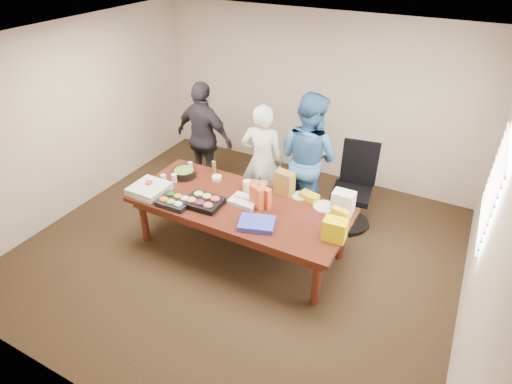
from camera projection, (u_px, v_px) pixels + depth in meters
The scene contains 39 objects.
floor at pixel (241, 249), 5.75m from camera, with size 5.50×5.00×0.02m, color #47301E.
ceiling at pixel (235, 44), 4.29m from camera, with size 5.50×5.00×0.02m, color white.
wall_back at pixel (315, 97), 6.88m from camera, with size 5.50×0.04×2.70m, color beige.
wall_front at pixel (72, 301), 3.16m from camera, with size 5.50×0.04×2.70m, color beige.
wall_left at pixel (75, 119), 6.11m from camera, with size 0.04×5.00×2.70m, color beige.
wall_right at pixel (492, 227), 3.93m from camera, with size 0.04×5.00×2.70m, color beige.
window_panel at pixel (496, 183), 4.31m from camera, with size 0.03×1.40×1.10m, color white.
window_blinds at pixel (492, 182), 4.33m from camera, with size 0.04×1.36×1.00m, color beige.
conference_table at pixel (240, 226), 5.55m from camera, with size 2.80×1.20×0.75m, color #4C1C0F.
office_chair at pixel (352, 190), 5.88m from camera, with size 0.61×0.61×1.20m, color black.
person_center at pixel (262, 161), 6.05m from camera, with size 0.63×0.41×1.72m, color silver.
person_right at pixel (308, 159), 5.90m from camera, with size 0.94×0.73×1.92m, color teal.
person_left at pixel (204, 138), 6.62m from camera, with size 1.05×0.44×1.80m, color #29242B.
veggie_tray at pixel (175, 202), 5.31m from camera, with size 0.41×0.32×0.06m, color black.
fruit_tray at pixel (204, 202), 5.29m from camera, with size 0.46×0.36×0.07m, color black.
sheet_cake at pixel (244, 201), 5.32m from camera, with size 0.35×0.27×0.06m, color silver.
salad_bowl at pixel (184, 173), 5.87m from camera, with size 0.33×0.33×0.11m, color black.
chip_bag_blue at pixel (257, 223), 4.92m from camera, with size 0.41×0.31×0.06m, color #333CC8.
chip_bag_red at pixel (257, 197), 5.19m from camera, with size 0.20×0.08×0.29m, color #D24D1D.
chip_bag_yellow at pixel (340, 220), 4.78m from camera, with size 0.20×0.08×0.30m, color yellow.
chip_bag_orange at pixel (265, 197), 5.21m from camera, with size 0.17×0.08×0.27m, color #D95128.
mayo_jar at pixel (247, 186), 5.54m from camera, with size 0.10×0.10×0.16m, color white.
mustard_bottle at pixel (262, 189), 5.46m from camera, with size 0.06×0.06×0.17m, color yellow.
dressing_bottle at pixel (214, 167), 5.95m from camera, with size 0.06×0.06×0.18m, color brown.
ranch_bottle at pixel (191, 168), 5.90m from camera, with size 0.07×0.07×0.20m, color beige.
banana_bunch at pixel (309, 196), 5.40m from camera, with size 0.24×0.14×0.08m, color yellow.
bread_loaf at pixel (257, 186), 5.59m from camera, with size 0.28×0.12×0.11m, color brown.
kraft_bag at pixel (284, 183), 5.44m from camera, with size 0.25×0.14×0.32m, color olive.
red_cup at pixel (150, 186), 5.57m from camera, with size 0.10×0.10×0.13m, color #BE3C1E.
clear_cup_a at pixel (164, 178), 5.75m from camera, with size 0.08×0.08×0.11m, color silver.
clear_cup_b at pixel (174, 178), 5.76m from camera, with size 0.08×0.08×0.11m, color white.
pizza_box_lower at pixel (149, 191), 5.54m from camera, with size 0.44×0.44×0.05m, color beige.
pizza_box_upper at pixel (149, 187), 5.51m from camera, with size 0.44×0.44×0.05m, color silver.
plate_a at pixel (324, 206), 5.26m from camera, with size 0.27×0.27×0.02m, color white.
plate_b at pixel (300, 196), 5.47m from camera, with size 0.22×0.22×0.01m, color white.
dip_bowl_a at pixel (262, 195), 5.43m from camera, with size 0.16×0.16×0.06m, color beige.
dip_bowl_b at pixel (217, 178), 5.81m from camera, with size 0.14×0.14×0.06m, color #EEEACD.
grocery_bag_white at pixel (343, 202), 5.10m from camera, with size 0.26×0.19×0.28m, color white.
grocery_bag_yellow at pixel (335, 230), 4.66m from camera, with size 0.26×0.18×0.26m, color #FDE505.
Camera 1 is at (2.27, -3.82, 3.74)m, focal length 29.50 mm.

